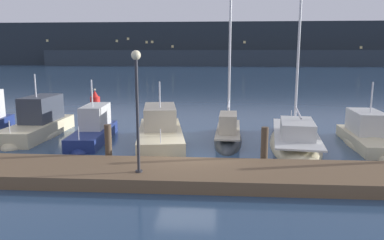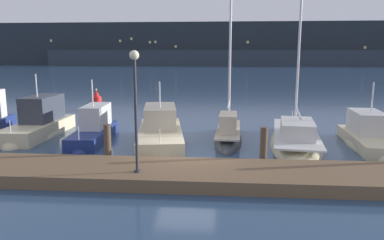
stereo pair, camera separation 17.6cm
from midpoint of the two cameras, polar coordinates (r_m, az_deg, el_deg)
name	(u,v)px [view 2 (the right image)]	position (r m, az deg, el deg)	size (l,w,h in m)	color
ground_plane	(186,161)	(15.77, -0.59, -6.28)	(400.00, 400.00, 0.00)	navy
dock	(180,174)	(13.47, -1.52, -8.21)	(39.24, 2.80, 0.45)	brown
mooring_pile_2	(108,145)	(15.48, -12.41, -3.68)	(0.28, 0.28, 1.65)	#4C3D2D
mooring_pile_3	(263,148)	(14.91, 11.17, -4.19)	(0.28, 0.28, 1.64)	#4C3D2D
motorboat_berth_3	(39,129)	(22.06, -22.02, -1.30)	(2.04, 6.33, 4.02)	beige
motorboat_berth_4	(94,134)	(19.98, -14.43, -2.12)	(1.94, 5.68, 3.63)	navy
motorboat_berth_5	(160,139)	(18.49, -4.57, -2.84)	(3.30, 7.07, 3.74)	beige
sailboat_berth_6	(228,137)	(19.33, 5.80, -2.64)	(1.65, 6.04, 9.30)	#2D3338
sailboat_berth_7	(295,141)	(19.26, 15.72, -3.10)	(3.56, 8.73, 13.44)	beige
motorboat_berth_8	(369,141)	(20.17, 25.57, -2.92)	(2.32, 5.86, 3.72)	beige
channel_buoy	(97,102)	(30.25, -14.14, 2.60)	(1.12, 1.12, 1.71)	red
dock_lamppost	(135,92)	(12.51, -8.24, 4.20)	(0.32, 0.32, 4.11)	#2D2D33
hillside_backdrop	(224,46)	(135.34, 4.97, 11.21)	(240.00, 23.00, 14.55)	#232B33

